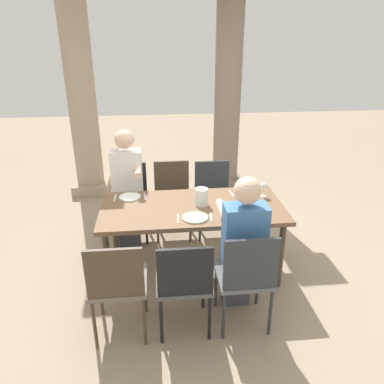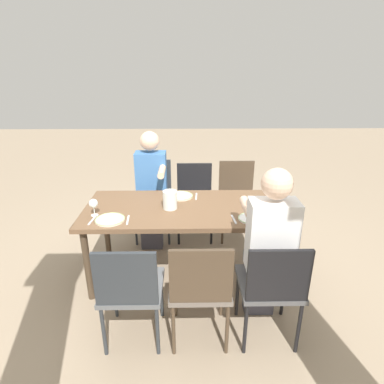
# 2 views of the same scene
# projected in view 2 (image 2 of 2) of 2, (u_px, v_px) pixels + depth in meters

# --- Properties ---
(ground_plane) EXTENTS (16.00, 16.00, 0.00)m
(ground_plane) POSITION_uv_depth(u_px,v_px,m) (181.00, 274.00, 3.22)
(ground_plane) COLOR gray
(dining_table) EXTENTS (1.77, 0.85, 0.74)m
(dining_table) POSITION_uv_depth(u_px,v_px,m) (180.00, 214.00, 2.97)
(dining_table) COLOR brown
(dining_table) RESTS_ON ground
(chair_west_north) EXTENTS (0.44, 0.44, 0.87)m
(chair_west_north) POSITION_uv_depth(u_px,v_px,m) (272.00, 284.00, 2.26)
(chair_west_north) COLOR #4F4F50
(chair_west_north) RESTS_ON ground
(chair_west_south) EXTENTS (0.44, 0.44, 0.90)m
(chair_west_south) POSITION_uv_depth(u_px,v_px,m) (237.00, 193.00, 3.82)
(chair_west_south) COLOR #6A6158
(chair_west_south) RESTS_ON ground
(chair_mid_north) EXTENTS (0.44, 0.44, 0.88)m
(chair_mid_north) POSITION_uv_depth(u_px,v_px,m) (200.00, 285.00, 2.25)
(chair_mid_north) COLOR #6A6158
(chair_mid_north) RESTS_ON ground
(chair_mid_south) EXTENTS (0.44, 0.44, 0.87)m
(chair_mid_south) POSITION_uv_depth(u_px,v_px,m) (195.00, 195.00, 3.82)
(chair_mid_south) COLOR #4F4F50
(chair_mid_south) RESTS_ON ground
(chair_east_north) EXTENTS (0.44, 0.44, 0.86)m
(chair_east_north) POSITION_uv_depth(u_px,v_px,m) (130.00, 287.00, 2.24)
(chair_east_north) COLOR #5B5E61
(chair_east_north) RESTS_ON ground
(chair_east_south) EXTENTS (0.44, 0.44, 0.92)m
(chair_east_south) POSITION_uv_depth(u_px,v_px,m) (153.00, 194.00, 3.81)
(chair_east_south) COLOR #5B5E61
(chair_east_south) RESTS_ON ground
(diner_woman_green) EXTENTS (0.35, 0.50, 1.33)m
(diner_woman_green) POSITION_uv_depth(u_px,v_px,m) (268.00, 245.00, 2.35)
(diner_woman_green) COLOR #3F3F4C
(diner_woman_green) RESTS_ON ground
(diner_man_white) EXTENTS (0.35, 0.50, 1.30)m
(diner_man_white) POSITION_uv_depth(u_px,v_px,m) (151.00, 186.00, 3.57)
(diner_man_white) COLOR #3F3F4C
(diner_man_white) RESTS_ON ground
(plate_0) EXTENTS (0.23, 0.23, 0.02)m
(plate_0) POSITION_uv_depth(u_px,v_px,m) (251.00, 218.00, 2.71)
(plate_0) COLOR white
(plate_0) RESTS_ON dining_table
(fork_0) EXTENTS (0.02, 0.17, 0.01)m
(fork_0) POSITION_uv_depth(u_px,v_px,m) (269.00, 219.00, 2.71)
(fork_0) COLOR silver
(fork_0) RESTS_ON dining_table
(spoon_0) EXTENTS (0.03, 0.17, 0.01)m
(spoon_0) POSITION_uv_depth(u_px,v_px,m) (234.00, 219.00, 2.71)
(spoon_0) COLOR silver
(spoon_0) RESTS_ON dining_table
(plate_1) EXTENTS (0.24, 0.24, 0.02)m
(plate_1) POSITION_uv_depth(u_px,v_px,m) (181.00, 196.00, 3.18)
(plate_1) COLOR silver
(plate_1) RESTS_ON dining_table
(fork_1) EXTENTS (0.03, 0.17, 0.01)m
(fork_1) POSITION_uv_depth(u_px,v_px,m) (196.00, 196.00, 3.18)
(fork_1) COLOR silver
(fork_1) RESTS_ON dining_table
(spoon_1) EXTENTS (0.03, 0.17, 0.01)m
(spoon_1) POSITION_uv_depth(u_px,v_px,m) (166.00, 196.00, 3.18)
(spoon_1) COLOR silver
(spoon_1) RESTS_ON dining_table
(plate_2) EXTENTS (0.25, 0.25, 0.02)m
(plate_2) POSITION_uv_depth(u_px,v_px,m) (110.00, 219.00, 2.69)
(plate_2) COLOR silver
(plate_2) RESTS_ON dining_table
(wine_glass_2) EXTENTS (0.08, 0.08, 0.15)m
(wine_glass_2) POSITION_uv_depth(u_px,v_px,m) (93.00, 204.00, 2.74)
(wine_glass_2) COLOR white
(wine_glass_2) RESTS_ON dining_table
(fork_2) EXTENTS (0.03, 0.17, 0.01)m
(fork_2) POSITION_uv_depth(u_px,v_px,m) (128.00, 220.00, 2.69)
(fork_2) COLOR silver
(fork_2) RESTS_ON dining_table
(spoon_2) EXTENTS (0.03, 0.17, 0.01)m
(spoon_2) POSITION_uv_depth(u_px,v_px,m) (92.00, 220.00, 2.69)
(spoon_2) COLOR silver
(spoon_2) RESTS_ON dining_table
(water_pitcher) EXTENTS (0.13, 0.13, 0.17)m
(water_pitcher) POSITION_uv_depth(u_px,v_px,m) (170.00, 201.00, 2.89)
(water_pitcher) COLOR white
(water_pitcher) RESTS_ON dining_table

